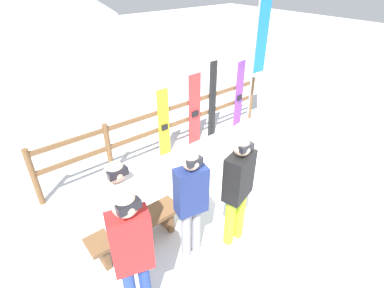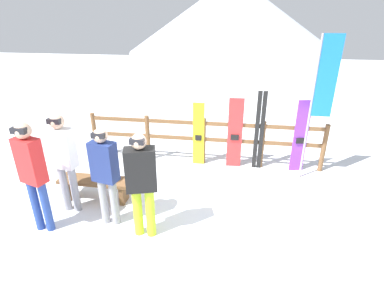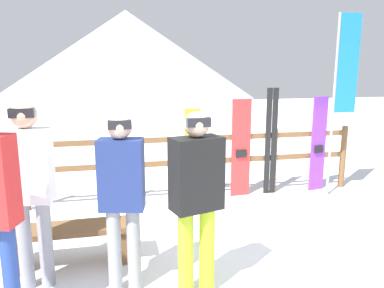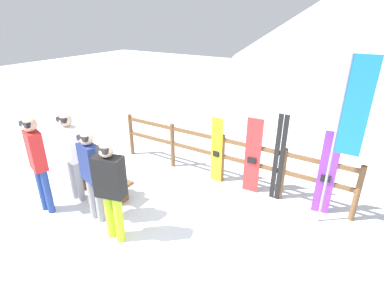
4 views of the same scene
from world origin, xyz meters
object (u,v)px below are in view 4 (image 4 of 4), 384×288
(snowboard_red, at_px, (253,157))
(snowboard_purple, at_px, (327,174))
(rental_flag, at_px, (346,125))
(person_black, at_px, (110,186))
(bench, at_px, (102,181))
(ski_pair_black, at_px, (279,159))
(person_white, at_px, (71,151))
(person_navy, at_px, (91,171))
(snowboard_yellow, at_px, (217,151))
(person_red, at_px, (37,158))

(snowboard_red, relative_size, snowboard_purple, 0.99)
(snowboard_purple, xyz_separation_m, rental_flag, (0.15, -0.29, 1.04))
(person_black, height_order, rental_flag, rental_flag)
(bench, xyz_separation_m, rental_flag, (3.97, 1.40, 1.51))
(ski_pair_black, relative_size, rental_flag, 0.61)
(person_white, distance_m, snowboard_red, 3.45)
(person_navy, distance_m, snowboard_purple, 4.03)
(ski_pair_black, bearing_deg, snowboard_purple, -0.22)
(snowboard_red, bearing_deg, ski_pair_black, 0.37)
(snowboard_yellow, height_order, snowboard_purple, snowboard_purple)
(snowboard_yellow, bearing_deg, rental_flag, -7.22)
(snowboard_purple, bearing_deg, snowboard_yellow, -180.00)
(person_navy, bearing_deg, person_black, -16.14)
(person_white, relative_size, person_red, 0.97)
(person_black, bearing_deg, snowboard_purple, 42.91)
(snowboard_yellow, distance_m, snowboard_red, 0.80)
(person_navy, xyz_separation_m, ski_pair_black, (2.46, 2.30, -0.11))
(snowboard_red, bearing_deg, person_navy, -130.21)
(person_red, distance_m, ski_pair_black, 4.32)
(person_black, bearing_deg, person_navy, 163.86)
(snowboard_yellow, bearing_deg, person_red, -129.24)
(ski_pair_black, xyz_separation_m, snowboard_purple, (0.85, -0.00, -0.08))
(bench, relative_size, person_black, 0.80)
(person_black, relative_size, person_red, 0.93)
(snowboard_yellow, relative_size, ski_pair_black, 0.83)
(person_navy, relative_size, snowboard_purple, 1.05)
(person_black, xyz_separation_m, person_navy, (-0.64, 0.18, -0.00))
(person_white, height_order, snowboard_purple, person_white)
(person_black, height_order, person_red, person_red)
(snowboard_red, distance_m, snowboard_purple, 1.37)
(person_black, distance_m, person_white, 1.51)
(person_white, bearing_deg, snowboard_red, 36.82)
(person_white, xyz_separation_m, snowboard_purple, (4.12, 2.06, -0.25))
(person_black, distance_m, rental_flag, 3.67)
(person_white, height_order, snowboard_yellow, person_white)
(bench, height_order, ski_pair_black, ski_pair_black)
(ski_pair_black, bearing_deg, person_navy, -136.85)
(person_red, distance_m, rental_flag, 5.06)
(person_white, distance_m, ski_pair_black, 3.87)
(person_black, relative_size, person_navy, 1.02)
(bench, bearing_deg, person_white, -129.79)
(person_white, distance_m, rental_flag, 4.69)
(rental_flag, bearing_deg, person_black, -142.20)
(bench, distance_m, snowboard_yellow, 2.40)
(snowboard_yellow, height_order, rental_flag, rental_flag)
(bench, bearing_deg, person_navy, -50.00)
(person_red, xyz_separation_m, snowboard_yellow, (2.13, 2.61, -0.36))
(ski_pair_black, distance_m, snowboard_purple, 0.86)
(snowboard_yellow, bearing_deg, person_black, -101.67)
(person_white, relative_size, snowboard_red, 1.12)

